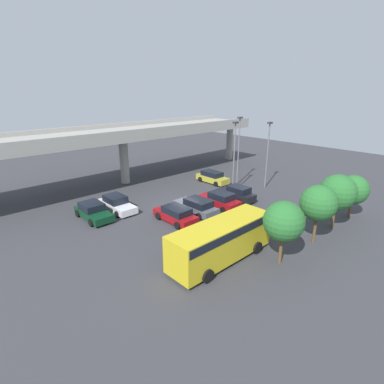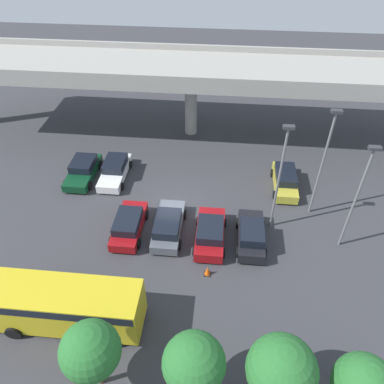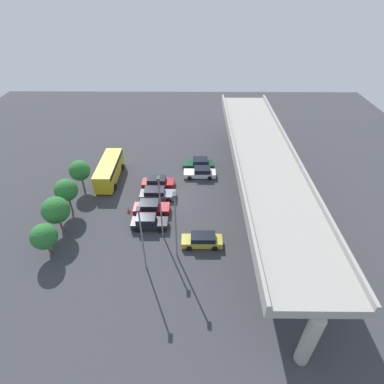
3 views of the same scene
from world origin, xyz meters
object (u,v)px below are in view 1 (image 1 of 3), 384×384
object	(u,v)px
shuttle_bus	(221,238)
parked_car_5	(237,194)
lamp_post_near_aisle	(268,150)
traffic_cone	(242,212)
parked_car_1	(117,204)
tree_front_centre	(319,203)
tree_front_left	(284,221)
parked_car_6	(212,177)
parked_car_2	(176,214)
lamp_post_mid_lot	(239,146)
parked_car_0	(93,211)
parked_car_4	(220,200)
tree_front_far_right	(353,190)
parked_car_3	(196,206)
tree_front_right	(338,193)
lamp_post_by_overpass	(234,153)

from	to	relation	value
shuttle_bus	parked_car_5	bearing A→B (deg)	34.12
lamp_post_near_aisle	traffic_cone	xyz separation A→B (m)	(-8.96, -3.46, -4.43)
parked_car_1	tree_front_centre	bearing A→B (deg)	26.14
tree_front_left	parked_car_6	bearing A→B (deg)	57.62
parked_car_2	lamp_post_mid_lot	world-z (taller)	lamp_post_mid_lot
parked_car_0	lamp_post_near_aisle	world-z (taller)	lamp_post_near_aisle
parked_car_2	parked_car_4	size ratio (longest dim) A/B	0.99
parked_car_1	tree_front_far_right	size ratio (longest dim) A/B	1.16
parked_car_5	parked_car_4	bearing A→B (deg)	91.21
parked_car_3	traffic_cone	distance (m)	4.57
parked_car_3	tree_front_left	world-z (taller)	tree_front_left
parked_car_1	shuttle_bus	world-z (taller)	shuttle_bus
parked_car_0	parked_car_5	bearing A→B (deg)	66.07
tree_front_centre	shuttle_bus	bearing A→B (deg)	155.98
traffic_cone	tree_front_right	bearing A→B (deg)	-63.64
parked_car_2	tree_front_centre	bearing A→B (deg)	-152.00
tree_front_centre	tree_front_far_right	size ratio (longest dim) A/B	1.16
lamp_post_mid_lot	lamp_post_near_aisle	bearing A→B (deg)	-63.63
tree_front_far_right	parked_car_4	bearing A→B (deg)	125.21
parked_car_5	shuttle_bus	distance (m)	12.69
parked_car_0	parked_car_3	bearing A→B (deg)	54.42
tree_front_left	tree_front_right	world-z (taller)	tree_front_right
parked_car_1	parked_car_5	xyz separation A→B (m)	(11.27, -6.46, 0.08)
parked_car_5	lamp_post_near_aisle	world-z (taller)	lamp_post_near_aisle
parked_car_5	parked_car_6	size ratio (longest dim) A/B	0.95
parked_car_3	parked_car_5	size ratio (longest dim) A/B	1.10
lamp_post_by_overpass	tree_front_left	world-z (taller)	lamp_post_by_overpass
tree_front_right	parked_car_6	bearing A→B (deg)	83.01
parked_car_2	parked_car_4	world-z (taller)	parked_car_4
tree_front_left	tree_front_centre	distance (m)	4.74
parked_car_6	lamp_post_near_aisle	distance (m)	7.94
parked_car_5	tree_front_right	distance (m)	10.67
parked_car_0	traffic_cone	world-z (taller)	parked_car_0
lamp_post_by_overpass	traffic_cone	bearing A→B (deg)	-131.58
parked_car_3	tree_front_left	bearing A→B (deg)	169.94
parked_car_3	parked_car_6	size ratio (longest dim) A/B	1.05
lamp_post_near_aisle	tree_front_centre	xyz separation A→B (m)	(-9.14, -10.88, -1.37)
parked_car_0	tree_front_right	size ratio (longest dim) A/B	0.96
parked_car_4	tree_front_right	distance (m)	11.20
parked_car_5	traffic_cone	size ratio (longest dim) A/B	6.31
parked_car_6	traffic_cone	size ratio (longest dim) A/B	6.62
lamp_post_mid_lot	tree_front_left	bearing A→B (deg)	-131.44
parked_car_6	tree_front_right	world-z (taller)	tree_front_right
parked_car_4	parked_car_6	bearing A→B (deg)	-41.21
lamp_post_mid_lot	parked_car_1	bearing A→B (deg)	169.97
parked_car_1	parked_car_2	distance (m)	6.78
lamp_post_by_overpass	tree_front_far_right	world-z (taller)	lamp_post_by_overpass
parked_car_6	tree_front_far_right	bearing A→B (deg)	5.35
tree_front_right	lamp_post_by_overpass	bearing A→B (deg)	86.85
parked_car_3	lamp_post_mid_lot	world-z (taller)	lamp_post_mid_lot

